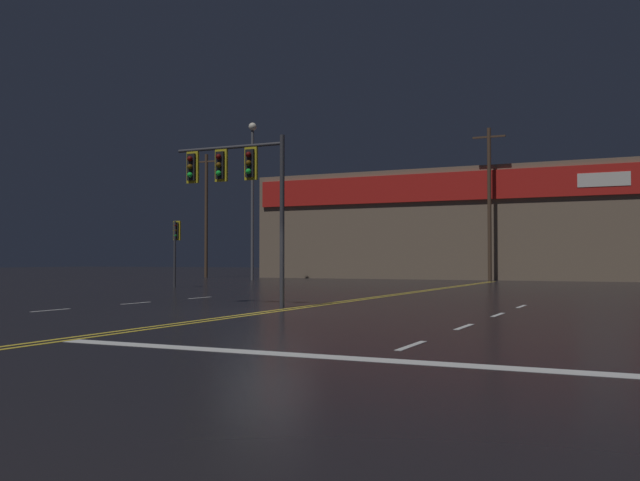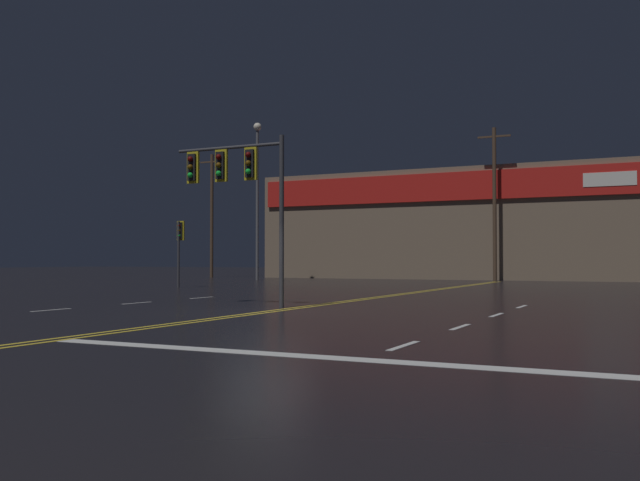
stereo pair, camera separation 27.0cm
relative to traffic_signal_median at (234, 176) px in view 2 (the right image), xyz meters
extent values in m
plane|color=black|center=(2.13, -1.89, -3.96)|extent=(200.00, 200.00, 0.00)
cube|color=gold|center=(1.98, -1.89, -3.95)|extent=(0.12, 60.00, 0.01)
cube|color=gold|center=(2.28, -1.89, -3.95)|extent=(0.12, 60.00, 0.01)
cube|color=silver|center=(-3.64, -3.69, -3.95)|extent=(0.12, 1.40, 0.01)
cube|color=silver|center=(-3.64, -0.09, -3.95)|extent=(0.12, 1.40, 0.01)
cube|color=silver|center=(-3.64, 3.51, -3.95)|extent=(0.12, 1.40, 0.01)
cube|color=silver|center=(7.91, -7.29, -3.95)|extent=(0.12, 1.40, 0.01)
cube|color=silver|center=(7.91, -3.69, -3.95)|extent=(0.12, 1.40, 0.01)
cube|color=silver|center=(7.91, -0.09, -3.95)|extent=(0.12, 1.40, 0.01)
cube|color=silver|center=(7.91, 3.51, -3.95)|extent=(0.12, 1.40, 0.01)
cube|color=silver|center=(7.91, -9.09, -3.95)|extent=(11.08, 0.40, 0.01)
cylinder|color=#38383D|center=(1.63, 0.02, -1.41)|extent=(0.14, 0.14, 5.09)
cylinder|color=#38383D|center=(-0.22, 0.02, 0.88)|extent=(3.70, 0.10, 0.10)
cube|color=black|center=(0.57, 0.02, 0.34)|extent=(0.28, 0.24, 0.84)
cube|color=gold|center=(0.57, 0.02, 0.34)|extent=(0.42, 0.08, 0.99)
sphere|color=#500705|center=(0.57, -0.14, 0.59)|extent=(0.17, 0.17, 0.17)
sphere|color=#543707|center=(0.57, -0.14, 0.34)|extent=(0.17, 0.17, 0.17)
sphere|color=green|center=(0.57, -0.14, 0.09)|extent=(0.17, 0.17, 0.17)
cube|color=black|center=(-0.48, 0.02, 0.34)|extent=(0.28, 0.24, 0.84)
cube|color=gold|center=(-0.48, 0.02, 0.34)|extent=(0.42, 0.08, 0.99)
sphere|color=#500705|center=(-0.48, -0.14, 0.59)|extent=(0.17, 0.17, 0.17)
sphere|color=#543707|center=(-0.48, -0.14, 0.34)|extent=(0.17, 0.17, 0.17)
sphere|color=green|center=(-0.48, -0.14, 0.09)|extent=(0.17, 0.17, 0.17)
cube|color=black|center=(-1.54, 0.02, 0.34)|extent=(0.28, 0.24, 0.84)
cube|color=gold|center=(-1.54, 0.02, 0.34)|extent=(0.42, 0.08, 0.99)
sphere|color=#500705|center=(-1.54, -0.14, 0.59)|extent=(0.17, 0.17, 0.17)
sphere|color=#543707|center=(-1.54, -0.14, 0.34)|extent=(0.17, 0.17, 0.17)
sphere|color=green|center=(-1.54, -0.14, 0.09)|extent=(0.17, 0.17, 0.17)
cylinder|color=#38383D|center=(-10.51, 11.20, -2.27)|extent=(0.13, 0.13, 3.37)
cube|color=black|center=(-10.51, 11.38, -1.06)|extent=(0.28, 0.24, 0.84)
cube|color=gold|center=(-10.51, 11.38, -1.06)|extent=(0.42, 0.08, 0.99)
sphere|color=#500705|center=(-10.51, 11.23, -0.81)|extent=(0.17, 0.17, 0.17)
sphere|color=#543707|center=(-10.51, 11.23, -1.06)|extent=(0.17, 0.17, 0.17)
sphere|color=green|center=(-10.51, 11.23, -1.31)|extent=(0.17, 0.17, 0.17)
cylinder|color=#59595E|center=(-13.65, 24.30, 1.31)|extent=(0.20, 0.20, 10.52)
sphere|color=silver|center=(-13.65, 24.30, 6.73)|extent=(0.56, 0.56, 0.56)
cube|color=#7A6651|center=(2.13, 35.69, 0.02)|extent=(37.76, 10.00, 7.96)
cube|color=red|center=(2.13, 30.59, 2.61)|extent=(37.00, 0.20, 1.99)
cube|color=white|center=(8.74, 30.54, 2.61)|extent=(3.20, 0.16, 0.90)
cylinder|color=#4C3828|center=(-21.07, 29.61, 1.02)|extent=(0.26, 0.26, 9.95)
cube|color=#4C3828|center=(-21.07, 29.61, 5.39)|extent=(2.20, 0.12, 0.12)
cylinder|color=#4C3828|center=(1.63, 29.61, 1.19)|extent=(0.26, 0.26, 10.29)
cube|color=#4C3828|center=(1.63, 29.61, 5.73)|extent=(2.20, 0.12, 0.12)
camera|label=1|loc=(11.47, -18.45, -2.56)|focal=40.00mm
camera|label=2|loc=(11.71, -18.33, -2.56)|focal=40.00mm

